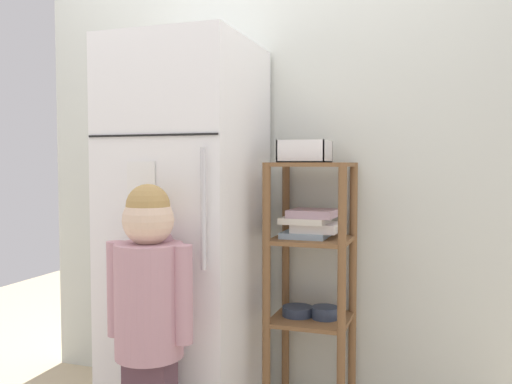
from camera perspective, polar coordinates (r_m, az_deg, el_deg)
kitchen_wall_back at (r=2.65m, az=0.20°, el=1.75°), size 2.40×0.03×2.20m
refrigerator at (r=2.43m, az=-7.34°, el=-4.32°), size 0.58×0.68×1.70m
child_standing at (r=2.04m, az=-11.42°, el=-11.26°), size 0.35×0.26×1.09m
pantry_shelf_unit at (r=2.41m, az=5.96°, el=-7.22°), size 0.36×0.35×1.16m
fruit_bin at (r=2.37m, az=5.30°, el=4.13°), size 0.21×0.19×0.10m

